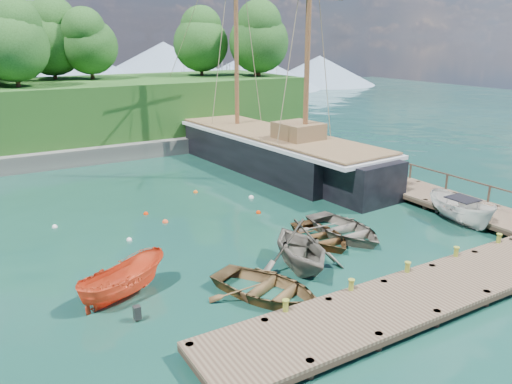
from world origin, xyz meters
TOP-DOWN VIEW (x-y plane):
  - ground at (0.00, 0.00)m, footprint 160.00×160.00m
  - dock_near at (2.00, -6.50)m, footprint 20.00×3.20m
  - dock_east at (11.50, 7.00)m, footprint 3.20×24.00m
  - bollard_0 at (-4.00, -5.10)m, footprint 0.26×0.26m
  - bollard_1 at (-1.00, -5.10)m, footprint 0.26×0.26m
  - bollard_2 at (2.00, -5.10)m, footprint 0.26×0.26m
  - bollard_3 at (5.00, -5.10)m, footprint 0.26×0.26m
  - bollard_4 at (8.00, -5.10)m, footprint 0.26×0.26m
  - rowboat_0 at (-3.46, -3.00)m, footprint 5.12×5.77m
  - rowboat_1 at (-0.85, -1.56)m, footprint 4.71×5.18m
  - rowboat_2 at (1.76, 0.34)m, footprint 3.18×4.28m
  - rowboat_3 at (3.27, 0.31)m, footprint 3.62×4.98m
  - motorboat_orange at (-8.32, -0.12)m, footprint 4.34×2.95m
  - cabin_boat_white at (10.00, -1.48)m, footprint 2.37×4.72m
  - schooner at (7.32, 14.23)m, footprint 7.28×29.85m
  - mooring_buoy_0 at (-6.44, 5.39)m, footprint 0.28×0.28m
  - mooring_buoy_1 at (-3.96, 6.89)m, footprint 0.33×0.33m
  - mooring_buoy_2 at (1.27, 5.57)m, footprint 0.30×0.30m
  - mooring_buoy_3 at (2.34, 8.27)m, footprint 0.34×0.34m
  - mooring_buoy_4 at (-4.45, 8.73)m, footprint 0.28×0.28m
  - mooring_buoy_5 at (-0.25, 11.13)m, footprint 0.30×0.30m
  - mooring_buoy_6 at (-9.36, 9.21)m, footprint 0.29×0.29m
  - distant_ridge at (4.30, 70.00)m, footprint 117.00×40.00m

SIDE VIEW (x-z plane):
  - ground at x=0.00m, z-range 0.00..0.00m
  - bollard_0 at x=-4.00m, z-range -0.23..0.23m
  - bollard_1 at x=-1.00m, z-range -0.23..0.23m
  - bollard_2 at x=2.00m, z-range -0.23..0.23m
  - bollard_3 at x=5.00m, z-range -0.23..0.23m
  - bollard_4 at x=8.00m, z-range -0.23..0.23m
  - rowboat_0 at x=-3.46m, z-range -0.49..0.49m
  - rowboat_1 at x=-0.85m, z-range -1.18..1.18m
  - rowboat_2 at x=1.76m, z-range -0.43..0.43m
  - rowboat_3 at x=3.27m, z-range -0.51..0.51m
  - motorboat_orange at x=-8.32m, z-range -0.78..0.78m
  - cabin_boat_white at x=10.00m, z-range -0.87..0.87m
  - mooring_buoy_0 at x=-6.44m, z-range -0.14..0.14m
  - mooring_buoy_1 at x=-3.96m, z-range -0.16..0.16m
  - mooring_buoy_2 at x=1.27m, z-range -0.15..0.15m
  - mooring_buoy_3 at x=2.34m, z-range -0.17..0.17m
  - mooring_buoy_4 at x=-4.45m, z-range -0.14..0.14m
  - mooring_buoy_5 at x=-0.25m, z-range -0.15..0.15m
  - mooring_buoy_6 at x=-9.36m, z-range -0.14..0.14m
  - dock_near at x=2.00m, z-range -0.12..0.98m
  - dock_east at x=11.50m, z-range -0.12..0.98m
  - schooner at x=7.32m, z-range -9.90..12.38m
  - distant_ridge at x=4.30m, z-range -0.65..9.35m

